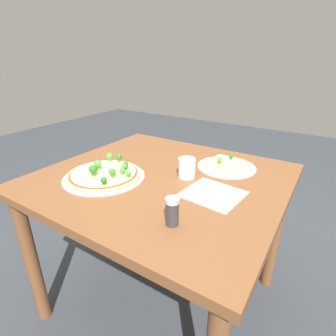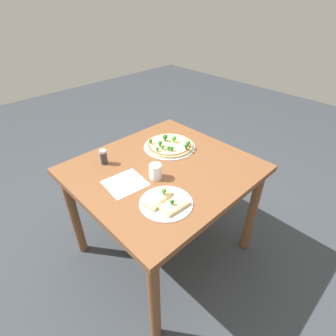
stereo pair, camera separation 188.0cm
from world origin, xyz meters
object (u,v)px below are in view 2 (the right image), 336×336
at_px(pizza_tray_whole, 170,145).
at_px(drinking_cup, 156,171).
at_px(pizza_tray_slice, 166,202).
at_px(dining_table, 163,181).
at_px(condiment_shaker, 104,157).

height_order(pizza_tray_whole, drinking_cup, drinking_cup).
bearing_deg(pizza_tray_slice, dining_table, 49.59).
xyz_separation_m(pizza_tray_whole, pizza_tray_slice, (-0.40, -0.39, -0.00)).
distance_m(pizza_tray_slice, drinking_cup, 0.23).
distance_m(dining_table, condiment_shaker, 0.39).
relative_size(pizza_tray_slice, condiment_shaker, 2.92).
bearing_deg(pizza_tray_slice, drinking_cup, 61.70).
xyz_separation_m(dining_table, pizza_tray_slice, (-0.21, -0.24, 0.11)).
distance_m(pizza_tray_slice, condiment_shaker, 0.53).
xyz_separation_m(dining_table, condiment_shaker, (-0.23, 0.28, 0.15)).
bearing_deg(pizza_tray_slice, condiment_shaker, 92.39).
bearing_deg(dining_table, condiment_shaker, 129.09).
bearing_deg(drinking_cup, pizza_tray_whole, 32.92).
height_order(dining_table, condiment_shaker, condiment_shaker).
bearing_deg(condiment_shaker, dining_table, -50.91).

